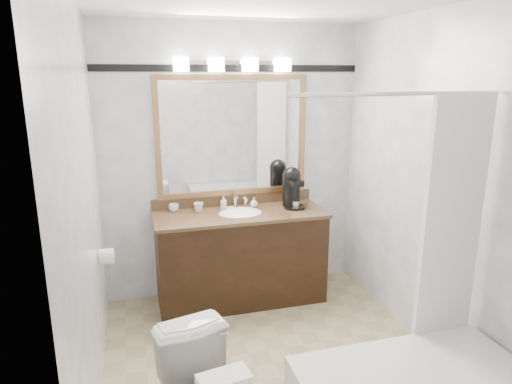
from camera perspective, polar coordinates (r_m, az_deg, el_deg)
room at (r=3.03m, az=2.50°, el=-0.87°), size 2.42×2.62×2.52m
vanity at (r=4.22m, az=-1.95°, el=-7.88°), size 1.53×0.58×0.97m
mirror at (r=4.19m, az=-2.94°, el=6.97°), size 1.40×0.04×1.10m
vanity_light_bar at (r=4.10m, az=-2.89°, el=15.67°), size 1.02×0.14×0.12m
accent_stripe at (r=4.17m, az=-3.09°, el=15.20°), size 2.40×0.01×0.06m
tp_roll at (r=3.70m, az=-18.18°, el=-7.66°), size 0.11×0.12×0.12m
coffee_maker at (r=4.22m, az=4.52°, el=0.68°), size 0.19×0.25×0.38m
cup_left at (r=4.17m, az=-10.25°, el=-1.95°), size 0.11×0.11×0.07m
cup_right at (r=4.13m, az=-7.20°, el=-1.90°), size 0.11×0.11×0.08m
soap_bottle_a at (r=4.19m, az=-4.09°, el=-1.35°), size 0.06×0.06×0.11m
soap_bottle_b at (r=4.23m, az=-0.25°, el=-1.30°), size 0.09×0.09×0.09m
soap_bar at (r=4.17m, az=-3.18°, el=-2.05°), size 0.08×0.05×0.02m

